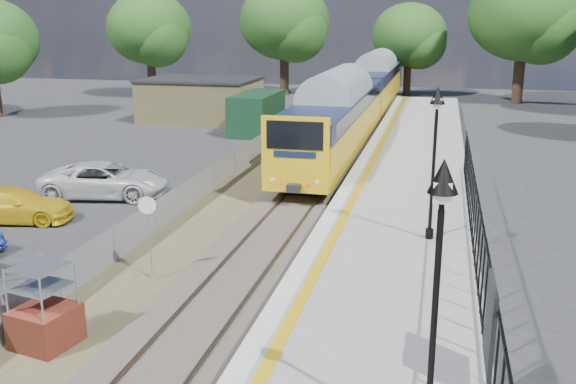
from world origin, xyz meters
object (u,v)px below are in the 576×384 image
(victorian_lamp_south, at_px, (439,240))
(train, at_px, (361,94))
(victorian_lamp_north, at_px, (436,128))
(brick_plinth, at_px, (44,308))
(speed_sign, at_px, (149,225))
(car_white, at_px, (105,180))
(car_yellow, at_px, (13,205))

(victorian_lamp_south, xyz_separation_m, train, (-5.50, 35.25, -1.96))
(victorian_lamp_north, xyz_separation_m, brick_plinth, (-8.47, -7.20, -3.32))
(victorian_lamp_north, bearing_deg, victorian_lamp_south, -88.85)
(victorian_lamp_north, height_order, speed_sign, victorian_lamp_north)
(victorian_lamp_south, relative_size, brick_plinth, 2.26)
(victorian_lamp_south, bearing_deg, car_white, 132.85)
(car_white, bearing_deg, speed_sign, -154.76)
(brick_plinth, xyz_separation_m, speed_sign, (0.67, 4.18, 0.73))
(car_yellow, bearing_deg, train, -34.62)
(train, bearing_deg, victorian_lamp_north, -78.14)
(speed_sign, height_order, car_white, speed_sign)
(car_white, bearing_deg, victorian_lamp_south, -148.20)
(speed_sign, xyz_separation_m, car_white, (-5.82, 7.93, -0.96))
(train, relative_size, brick_plinth, 20.09)
(victorian_lamp_south, distance_m, train, 35.73)
(victorian_lamp_north, relative_size, car_yellow, 1.05)
(victorian_lamp_north, distance_m, brick_plinth, 11.61)
(train, bearing_deg, victorian_lamp_south, -81.13)
(car_white, bearing_deg, train, -33.31)
(speed_sign, xyz_separation_m, car_yellow, (-7.45, 4.02, -1.07))
(victorian_lamp_south, bearing_deg, speed_sign, 138.93)
(victorian_lamp_south, height_order, speed_sign, victorian_lamp_south)
(victorian_lamp_north, relative_size, brick_plinth, 2.26)
(victorian_lamp_south, height_order, train, victorian_lamp_south)
(speed_sign, bearing_deg, victorian_lamp_south, -56.39)
(car_yellow, relative_size, car_white, 0.82)
(victorian_lamp_south, height_order, car_white, victorian_lamp_south)
(victorian_lamp_south, xyz_separation_m, brick_plinth, (-8.67, 2.80, -3.32))
(train, distance_m, speed_sign, 28.39)
(speed_sign, relative_size, car_yellow, 0.58)
(train, relative_size, speed_sign, 16.06)
(victorian_lamp_north, xyz_separation_m, train, (-5.30, 25.25, -1.96))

